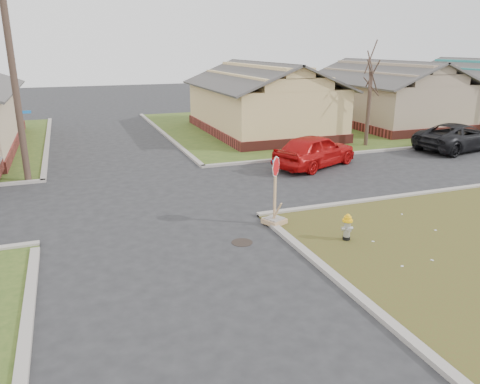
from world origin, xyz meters
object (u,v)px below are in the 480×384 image
object	(u,v)px
utility_pole	(13,71)
stop_sign	(275,209)
red_sedan	(315,150)
dark_pickup	(458,137)
fire_hydrant	(347,226)

from	to	relation	value
utility_pole	stop_sign	world-z (taller)	utility_pole
utility_pole	stop_sign	bearing A→B (deg)	-46.66
stop_sign	red_sedan	bearing A→B (deg)	27.02
red_sedan	dark_pickup	size ratio (longest dim) A/B	0.88
utility_pole	fire_hydrant	xyz separation A→B (m)	(9.40, -10.39, -4.16)
fire_hydrant	dark_pickup	bearing A→B (deg)	45.68
stop_sign	utility_pole	bearing A→B (deg)	108.61
utility_pole	fire_hydrant	bearing A→B (deg)	-47.88
red_sedan	dark_pickup	distance (m)	9.47
fire_hydrant	dark_pickup	distance (m)	15.78
fire_hydrant	red_sedan	world-z (taller)	red_sedan
stop_sign	dark_pickup	world-z (taller)	stop_sign
utility_pole	red_sedan	bearing A→B (deg)	-8.88
fire_hydrant	stop_sign	distance (m)	2.49
utility_pole	dark_pickup	world-z (taller)	utility_pole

